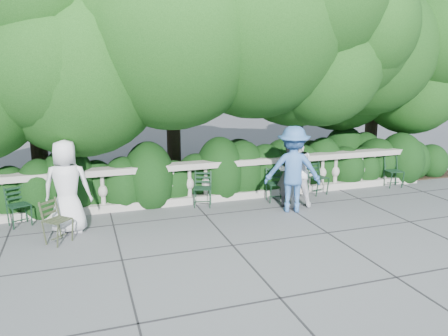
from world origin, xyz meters
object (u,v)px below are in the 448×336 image
object	(u,v)px
chair_e	(321,196)
person_older_blue	(293,169)
chair_b	(23,227)
person_businessman	(67,187)
chair_weathered	(65,244)
person_woman_grey	(289,174)
person_casual_man	(295,170)
chair_f	(396,188)
chair_d	(277,203)
chair_c	(202,208)

from	to	relation	value
chair_e	person_older_blue	distance (m)	1.83
chair_b	person_businessman	xyz separation A→B (m)	(0.93, -0.55, 0.93)
chair_weathered	person_older_blue	distance (m)	5.01
person_woman_grey	person_casual_man	bearing A→B (deg)	176.75
chair_e	chair_weathered	bearing A→B (deg)	179.97
chair_f	chair_weathered	world-z (taller)	same
chair_d	chair_f	distance (m)	3.65
chair_f	person_casual_man	distance (m)	3.52
person_woman_grey	person_casual_man	distance (m)	0.18
chair_b	chair_f	size ratio (longest dim) A/B	1.00
chair_b	chair_weathered	bearing A→B (deg)	-78.83
chair_c	person_casual_man	bearing A→B (deg)	6.71
chair_e	person_casual_man	world-z (taller)	person_casual_man
chair_b	chair_f	world-z (taller)	same
person_woman_grey	person_older_blue	size ratio (longest dim) A/B	0.80
person_businessman	person_older_blue	distance (m)	4.81
chair_f	person_woman_grey	distance (m)	3.62
person_businessman	person_older_blue	world-z (taller)	person_older_blue
person_woman_grey	person_businessman	bearing A→B (deg)	21.86
chair_e	chair_weathered	xyz separation A→B (m)	(-6.19, -1.28, 0.00)
person_businessman	chair_d	bearing A→B (deg)	-162.96
chair_c	chair_f	distance (m)	5.49
person_woman_grey	person_older_blue	xyz separation A→B (m)	(-0.09, -0.36, 0.20)
chair_weathered	person_woman_grey	bearing A→B (deg)	-36.22
chair_b	chair_d	size ratio (longest dim) A/B	1.00
chair_d	person_businessman	bearing A→B (deg)	-167.31
chair_weathered	person_older_blue	xyz separation A→B (m)	(4.90, 0.43, 0.97)
person_woman_grey	chair_weathered	bearing A→B (deg)	29.16
chair_e	chair_f	world-z (taller)	same
chair_b	chair_weathered	world-z (taller)	same
chair_b	chair_weathered	size ratio (longest dim) A/B	1.00
person_woman_grey	chair_b	bearing A→B (deg)	16.14
chair_e	person_older_blue	xyz separation A→B (m)	(-1.29, -0.85, 0.97)
chair_b	person_older_blue	size ratio (longest dim) A/B	0.43
chair_weathered	person_older_blue	bearing A→B (deg)	-40.16
chair_d	person_older_blue	xyz separation A→B (m)	(0.06, -0.65, 0.97)
chair_weathered	person_casual_man	bearing A→B (deg)	-37.10
chair_f	person_businessman	distance (m)	8.47
person_casual_man	person_older_blue	size ratio (longest dim) A/B	0.89
chair_e	person_woman_grey	bearing A→B (deg)	-169.51
person_businessman	person_woman_grey	distance (m)	4.90
chair_b	person_older_blue	distance (m)	5.87
chair_e	chair_f	size ratio (longest dim) A/B	1.00
chair_c	chair_d	world-z (taller)	same
chair_f	chair_b	bearing A→B (deg)	-172.52
chair_b	chair_e	distance (m)	7.02
chair_f	person_older_blue	bearing A→B (deg)	-159.88
chair_d	person_casual_man	size ratio (longest dim) A/B	0.48
chair_e	person_older_blue	size ratio (longest dim) A/B	0.43
chair_d	person_woman_grey	bearing A→B (deg)	-55.83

